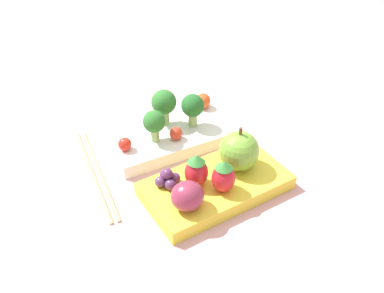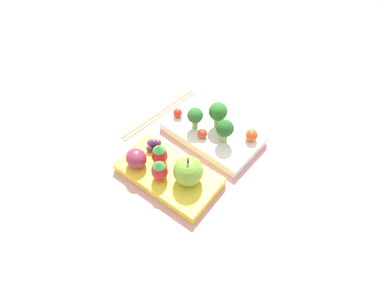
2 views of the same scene
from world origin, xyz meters
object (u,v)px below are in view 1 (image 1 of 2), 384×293
(strawberry_0, at_px, (196,171))
(plum, at_px, (187,196))
(bento_box_savoury, at_px, (171,134))
(cherry_tomato_2, at_px, (176,133))
(chopsticks_pair, at_px, (96,172))
(grape_cluster, at_px, (168,179))
(broccoli_floret_2, at_px, (154,123))
(cherry_tomato_0, at_px, (203,101))
(cherry_tomato_1, at_px, (125,144))
(apple, at_px, (239,151))
(bento_box_fruit, at_px, (217,185))
(broccoli_floret_0, at_px, (164,103))
(strawberry_1, at_px, (224,176))
(broccoli_floret_1, at_px, (193,107))

(strawberry_0, bearing_deg, plum, -127.38)
(bento_box_savoury, distance_m, plum, 0.18)
(cherry_tomato_2, xyz_separation_m, chopsticks_pair, (-0.13, -0.01, -0.03))
(grape_cluster, bearing_deg, broccoli_floret_2, 80.64)
(cherry_tomato_0, bearing_deg, cherry_tomato_1, -157.65)
(broccoli_floret_2, bearing_deg, apple, -49.89)
(cherry_tomato_2, bearing_deg, apple, -59.20)
(apple, bearing_deg, chopsticks_pair, 154.67)
(cherry_tomato_1, bearing_deg, broccoli_floret_2, 5.90)
(bento_box_savoury, height_order, bento_box_fruit, same)
(cherry_tomato_2, xyz_separation_m, grape_cluster, (-0.05, -0.09, -0.00))
(bento_box_savoury, xyz_separation_m, broccoli_floret_0, (-0.00, 0.02, 0.05))
(broccoli_floret_2, height_order, chopsticks_pair, broccoli_floret_2)
(broccoli_floret_2, distance_m, strawberry_0, 0.11)
(bento_box_savoury, bearing_deg, broccoli_floret_0, 102.23)
(broccoli_floret_2, xyz_separation_m, strawberry_0, (0.02, -0.11, -0.01))
(cherry_tomato_1, xyz_separation_m, chopsticks_pair, (-0.05, -0.01, -0.03))
(apple, bearing_deg, bento_box_savoury, 113.67)
(bento_box_fruit, bearing_deg, strawberry_1, -89.91)
(strawberry_1, xyz_separation_m, plum, (-0.06, -0.01, -0.00))
(cherry_tomato_2, relative_size, apple, 0.31)
(broccoli_floret_2, bearing_deg, plum, -93.15)
(apple, xyz_separation_m, plum, (-0.09, -0.05, -0.01))
(plum, bearing_deg, broccoli_floret_0, 78.72)
(broccoli_floret_1, distance_m, chopsticks_pair, 0.18)
(broccoli_floret_2, xyz_separation_m, cherry_tomato_0, (0.10, 0.06, -0.02))
(broccoli_floret_2, bearing_deg, broccoli_floret_1, 12.83)
(apple, xyz_separation_m, chopsticks_pair, (-0.18, 0.09, -0.05))
(strawberry_1, height_order, plum, strawberry_1)
(cherry_tomato_2, distance_m, apple, 0.11)
(apple, bearing_deg, broccoli_floret_2, 130.11)
(grape_cluster, bearing_deg, strawberry_0, -21.61)
(broccoli_floret_0, relative_size, strawberry_0, 1.24)
(cherry_tomato_0, xyz_separation_m, plum, (-0.11, -0.21, 0.01))
(broccoli_floret_2, height_order, apple, apple)
(bento_box_fruit, xyz_separation_m, apple, (0.04, 0.01, 0.04))
(cherry_tomato_2, bearing_deg, broccoli_floret_0, 91.89)
(chopsticks_pair, bearing_deg, grape_cluster, -46.02)
(broccoli_floret_1, distance_m, cherry_tomato_2, 0.05)
(cherry_tomato_2, xyz_separation_m, plum, (-0.04, -0.14, 0.01))
(cherry_tomato_1, bearing_deg, broccoli_floret_0, 28.74)
(bento_box_savoury, height_order, cherry_tomato_2, cherry_tomato_2)
(strawberry_0, bearing_deg, broccoli_floret_0, 86.19)
(bento_box_fruit, xyz_separation_m, strawberry_1, (0.00, -0.02, 0.03))
(cherry_tomato_0, height_order, apple, apple)
(bento_box_savoury, distance_m, grape_cluster, 0.13)
(broccoli_floret_1, distance_m, cherry_tomato_0, 0.06)
(bento_box_savoury, bearing_deg, cherry_tomato_0, 27.18)
(cherry_tomato_1, bearing_deg, broccoli_floret_1, 10.00)
(broccoli_floret_2, distance_m, grape_cluster, 0.10)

